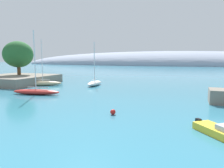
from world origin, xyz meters
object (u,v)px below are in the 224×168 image
tree_clump_shore (18,54)px  sailboat_red_near_shore (36,91)px  sailboat_sand_mid_mooring (43,83)px  sailboat_white_outer_mooring (95,83)px  motorboat_yellow_foreground (218,131)px  mooring_buoy_red (113,112)px

tree_clump_shore → sailboat_red_near_shore: sailboat_red_near_shore is taller
sailboat_sand_mid_mooring → sailboat_white_outer_mooring: 11.59m
sailboat_sand_mid_mooring → motorboat_yellow_foreground: 38.64m
sailboat_red_near_shore → sailboat_white_outer_mooring: size_ratio=1.10×
motorboat_yellow_foreground → tree_clump_shore: bearing=-157.1°
motorboat_yellow_foreground → mooring_buoy_red: 10.38m
sailboat_sand_mid_mooring → motorboat_yellow_foreground: sailboat_sand_mid_mooring is taller
tree_clump_shore → motorboat_yellow_foreground: tree_clump_shore is taller
tree_clump_shore → sailboat_white_outer_mooring: size_ratio=0.86×
sailboat_sand_mid_mooring → sailboat_red_near_shore: bearing=-84.2°
motorboat_yellow_foreground → mooring_buoy_red: size_ratio=7.06×
sailboat_red_near_shore → motorboat_yellow_foreground: size_ratio=2.58×
motorboat_yellow_foreground → sailboat_red_near_shore: bearing=-149.7°
tree_clump_shore → sailboat_red_near_shore: (16.31, -12.90, -6.57)m
sailboat_red_near_shore → sailboat_sand_mid_mooring: bearing=-67.7°
sailboat_red_near_shore → motorboat_yellow_foreground: sailboat_red_near_shore is taller
sailboat_sand_mid_mooring → sailboat_white_outer_mooring: bearing=-5.3°
tree_clump_shore → sailboat_red_near_shore: size_ratio=0.79×
sailboat_white_outer_mooring → tree_clump_shore: bearing=89.1°
motorboat_yellow_foreground → mooring_buoy_red: (-10.01, 2.74, -0.05)m
sailboat_red_near_shore → mooring_buoy_red: size_ratio=18.20×
sailboat_white_outer_mooring → motorboat_yellow_foreground: sailboat_white_outer_mooring is taller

